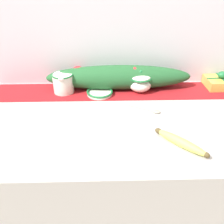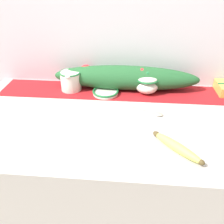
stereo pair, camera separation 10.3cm
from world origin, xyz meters
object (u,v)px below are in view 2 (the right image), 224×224
at_px(cream_pitcher, 71,80).
at_px(sugar_bowl, 147,83).
at_px(spoon, 157,114).
at_px(small_dish, 106,92).
at_px(banana, 177,147).

height_order(cream_pitcher, sugar_bowl, sugar_bowl).
bearing_deg(cream_pitcher, spoon, -25.88).
bearing_deg(small_dish, sugar_bowl, 9.35).
bearing_deg(small_dish, spoon, -35.12).
distance_m(sugar_bowl, banana, 0.46).
bearing_deg(spoon, banana, -49.41).
relative_size(small_dish, spoon, 0.93).
bearing_deg(spoon, sugar_bowl, 128.78).
xyz_separation_m(banana, spoon, (-0.06, 0.24, -0.01)).
bearing_deg(banana, sugar_bowl, 102.07).
height_order(banana, spoon, banana).
xyz_separation_m(cream_pitcher, sugar_bowl, (0.40, -0.00, -0.00)).
distance_m(sugar_bowl, spoon, 0.22).
distance_m(cream_pitcher, banana, 0.67).
bearing_deg(banana, cream_pitcher, 137.34).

